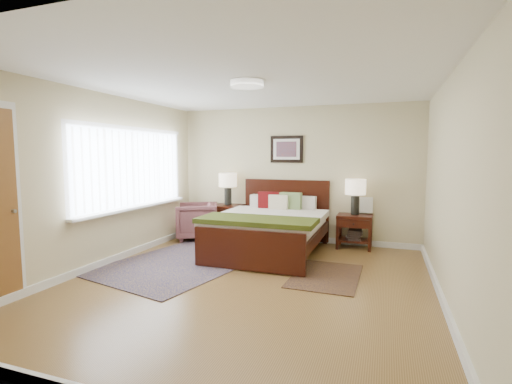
# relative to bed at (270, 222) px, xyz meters

# --- Properties ---
(floor) EXTENTS (5.00, 5.00, 0.00)m
(floor) POSITION_rel_bed_xyz_m (0.15, -1.47, -0.52)
(floor) COLOR brown
(floor) RESTS_ON ground
(back_wall) EXTENTS (4.50, 0.04, 2.50)m
(back_wall) POSITION_rel_bed_xyz_m (0.15, 1.03, 0.73)
(back_wall) COLOR #C2B68D
(back_wall) RESTS_ON ground
(front_wall) EXTENTS (4.50, 0.04, 2.50)m
(front_wall) POSITION_rel_bed_xyz_m (0.15, -3.97, 0.73)
(front_wall) COLOR #C2B68D
(front_wall) RESTS_ON ground
(left_wall) EXTENTS (0.04, 5.00, 2.50)m
(left_wall) POSITION_rel_bed_xyz_m (-2.10, -1.47, 0.73)
(left_wall) COLOR #C2B68D
(left_wall) RESTS_ON ground
(right_wall) EXTENTS (0.04, 5.00, 2.50)m
(right_wall) POSITION_rel_bed_xyz_m (2.40, -1.47, 0.73)
(right_wall) COLOR #C2B68D
(right_wall) RESTS_ON ground
(ceiling) EXTENTS (4.50, 5.00, 0.02)m
(ceiling) POSITION_rel_bed_xyz_m (0.15, -1.47, 1.98)
(ceiling) COLOR white
(ceiling) RESTS_ON back_wall
(window) EXTENTS (0.11, 2.72, 1.32)m
(window) POSITION_rel_bed_xyz_m (-2.05, -0.77, 0.85)
(window) COLOR silver
(window) RESTS_ON left_wall
(ceil_fixture) EXTENTS (0.44, 0.44, 0.08)m
(ceil_fixture) POSITION_rel_bed_xyz_m (0.15, -1.47, 1.94)
(ceil_fixture) COLOR white
(ceil_fixture) RESTS_ON ceiling
(bed) EXTENTS (1.74, 2.10, 1.13)m
(bed) POSITION_rel_bed_xyz_m (0.00, 0.00, 0.00)
(bed) COLOR black
(bed) RESTS_ON ground
(wall_art) EXTENTS (0.62, 0.05, 0.50)m
(wall_art) POSITION_rel_bed_xyz_m (0.00, 1.00, 1.20)
(wall_art) COLOR black
(wall_art) RESTS_ON back_wall
(nightstand_left) EXTENTS (0.55, 0.49, 0.65)m
(nightstand_left) POSITION_rel_bed_xyz_m (-1.11, 0.78, 0.00)
(nightstand_left) COLOR black
(nightstand_left) RESTS_ON ground
(nightstand_right) EXTENTS (0.59, 0.44, 0.58)m
(nightstand_right) POSITION_rel_bed_xyz_m (1.28, 0.79, -0.16)
(nightstand_right) COLOR black
(nightstand_right) RESTS_ON ground
(lamp_left) EXTENTS (0.35, 0.35, 0.61)m
(lamp_left) POSITION_rel_bed_xyz_m (-1.11, 0.80, 0.56)
(lamp_left) COLOR black
(lamp_left) RESTS_ON nightstand_left
(lamp_right) EXTENTS (0.35, 0.35, 0.61)m
(lamp_right) POSITION_rel_bed_xyz_m (1.28, 0.80, 0.49)
(lamp_right) COLOR black
(lamp_right) RESTS_ON nightstand_right
(armchair) EXTENTS (1.01, 1.00, 0.70)m
(armchair) POSITION_rel_bed_xyz_m (-1.64, 0.53, -0.17)
(armchair) COLOR brown
(armchair) RESTS_ON ground
(rug_persian) EXTENTS (2.27, 2.81, 0.01)m
(rug_persian) POSITION_rel_bed_xyz_m (-1.08, -0.97, -0.52)
(rug_persian) COLOR #100D45
(rug_persian) RESTS_ON ground
(rug_navy) EXTENTS (0.89, 1.30, 0.01)m
(rug_navy) POSITION_rel_bed_xyz_m (1.05, -0.88, -0.52)
(rug_navy) COLOR black
(rug_navy) RESTS_ON ground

